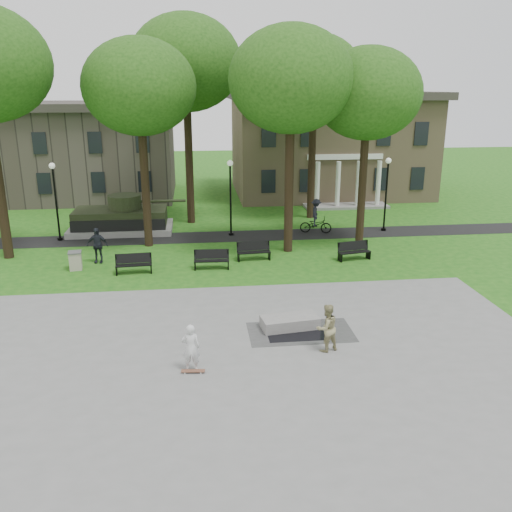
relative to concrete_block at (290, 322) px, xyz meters
The scene contains 26 objects.
ground 2.54m from the concrete_block, 135.60° to the left, with size 120.00×120.00×0.00m, color #195313.
plaza 3.71m from the concrete_block, 119.19° to the right, with size 22.00×16.00×0.02m, color gray.
footpath 13.89m from the concrete_block, 97.47° to the left, with size 44.00×2.60×0.01m, color black.
building_right 29.24m from the concrete_block, 73.56° to the left, with size 17.00×12.00×8.60m.
building_left 31.21m from the concrete_block, 114.37° to the left, with size 15.00×10.00×7.20m, color #4C443D.
tree_1 16.31m from the concrete_block, 117.20° to the left, with size 6.20×6.20×11.63m.
tree_2 13.81m from the concrete_block, 80.63° to the left, with size 6.60×6.60×12.16m.
tree_3 15.33m from the concrete_block, 61.20° to the left, with size 6.00×6.00×11.19m.
tree_4 20.81m from the concrete_block, 102.09° to the left, with size 7.20×7.20×13.50m.
tree_5 21.08m from the concrete_block, 75.59° to the left, with size 6.40×6.40×12.44m.
lamp_left 18.54m from the concrete_block, 130.00° to the left, with size 0.36×0.36×4.73m.
lamp_mid 14.36m from the concrete_block, 95.30° to the left, with size 0.36×0.36×4.73m.
lamp_right 16.73m from the concrete_block, 58.28° to the left, with size 0.36×0.36×4.73m.
tank_monument 17.81m from the concrete_block, 117.65° to the left, with size 7.45×3.40×2.40m.
puddle 0.71m from the concrete_block, 77.85° to the right, with size 2.20×1.20×0.00m, color black.
concrete_block is the anchor object (origin of this frame).
skateboard 4.87m from the concrete_block, 140.69° to the right, with size 0.78×0.20×0.07m, color brown.
skateboarder 4.83m from the concrete_block, 142.66° to the right, with size 0.60×0.39×1.65m, color silver.
friend_watching 2.34m from the concrete_block, 64.94° to the right, with size 0.85×0.66×1.75m, color #948D60.
pedestrian_walker 12.78m from the concrete_block, 133.27° to the left, with size 1.12×0.47×1.91m, color black.
cyclist 14.65m from the concrete_block, 73.54° to the left, with size 2.12×1.25×2.21m.
park_bench_0 9.92m from the concrete_block, 132.33° to the left, with size 1.83×0.64×1.00m.
park_bench_1 8.08m from the concrete_block, 110.02° to the left, with size 1.82×0.61×1.00m.
park_bench_2 8.85m from the concrete_block, 92.85° to the left, with size 1.83×0.65×1.00m.
park_bench_3 9.64m from the concrete_block, 58.87° to the left, with size 1.85×0.86×1.00m.
trash_bin 12.74m from the concrete_block, 139.69° to the left, with size 0.75×0.75×0.96m.
Camera 1 is at (-1.71, -20.82, 9.01)m, focal length 38.00 mm.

